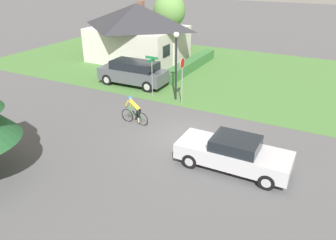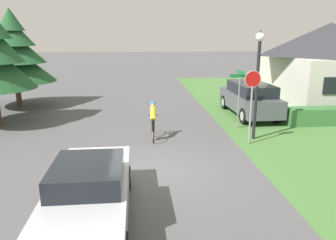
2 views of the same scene
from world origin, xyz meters
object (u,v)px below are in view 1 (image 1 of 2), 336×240
at_px(street_name_sign, 152,69).
at_px(street_lamp, 176,55).
at_px(sedan_left_lane, 233,153).
at_px(parked_suv_right, 133,73).
at_px(deciduous_tree_right, 169,11).
at_px(stop_sign, 182,72).
at_px(cyclist, 134,111).
at_px(cottage_house, 138,31).

bearing_deg(street_name_sign, street_lamp, -83.05).
bearing_deg(sedan_left_lane, parked_suv_right, -36.57).
height_order(sedan_left_lane, deciduous_tree_right, deciduous_tree_right).
xyz_separation_m(sedan_left_lane, stop_sign, (5.47, 5.00, 1.28)).
height_order(cyclist, deciduous_tree_right, deciduous_tree_right).
height_order(cottage_house, sedan_left_lane, cottage_house).
bearing_deg(street_lamp, cyclist, 174.27).
bearing_deg(stop_sign, street_lamp, -126.91).
relative_size(sedan_left_lane, street_name_sign, 1.77).
height_order(parked_suv_right, deciduous_tree_right, deciduous_tree_right).
distance_m(sedan_left_lane, deciduous_tree_right, 23.07).
relative_size(cottage_house, sedan_left_lane, 1.75).
xyz_separation_m(sedan_left_lane, deciduous_tree_right, (18.92, 12.87, 2.90)).
xyz_separation_m(cyclist, street_name_sign, (3.93, 1.19, 1.11)).
bearing_deg(cyclist, deciduous_tree_right, -65.87).
distance_m(parked_suv_right, stop_sign, 4.91).
relative_size(sedan_left_lane, street_lamp, 1.08).
relative_size(cottage_house, street_name_sign, 3.11).
xyz_separation_m(parked_suv_right, street_lamp, (-1.13, -3.92, 1.97)).
height_order(sedan_left_lane, parked_suv_right, parked_suv_right).
relative_size(sedan_left_lane, deciduous_tree_right, 0.88).
distance_m(parked_suv_right, street_name_sign, 2.83).
xyz_separation_m(cottage_house, sedan_left_lane, (-13.11, -12.98, -1.82)).
bearing_deg(deciduous_tree_right, parked_suv_right, -164.33).
bearing_deg(deciduous_tree_right, street_name_sign, -156.85).
bearing_deg(deciduous_tree_right, cottage_house, 178.92).
xyz_separation_m(cyclist, parked_suv_right, (5.26, 3.51, 0.19)).
bearing_deg(parked_suv_right, cyclist, 122.22).
xyz_separation_m(stop_sign, street_name_sign, (0.21, 2.22, -0.15)).
relative_size(cottage_house, deciduous_tree_right, 1.55).
bearing_deg(cottage_house, street_name_sign, -141.47).
xyz_separation_m(cyclist, deciduous_tree_right, (17.17, 6.85, 2.89)).
relative_size(sedan_left_lane, stop_sign, 1.63).
bearing_deg(cottage_house, stop_sign, -133.02).
bearing_deg(street_lamp, cottage_house, 45.55).
bearing_deg(deciduous_tree_right, stop_sign, -149.64).
relative_size(cyclist, stop_sign, 0.60).
distance_m(cottage_house, parked_suv_right, 7.19).
bearing_deg(sedan_left_lane, deciduous_tree_right, -56.00).
bearing_deg(deciduous_tree_right, street_lamp, -150.90).
xyz_separation_m(cyclist, street_lamp, (4.13, -0.41, 2.16)).
height_order(cyclist, street_name_sign, street_name_sign).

